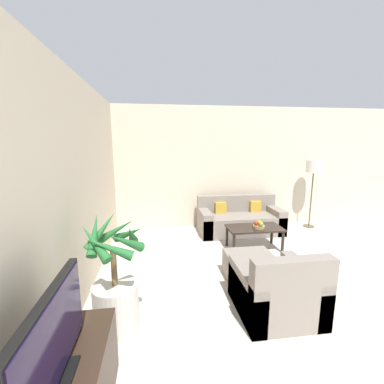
{
  "coord_description": "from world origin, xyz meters",
  "views": [
    {
      "loc": [
        -2.38,
        0.32,
        1.9
      ],
      "look_at": [
        -1.71,
        4.99,
        1.0
      ],
      "focal_mm": 24.0,
      "sensor_mm": 36.0,
      "label": 1
    }
  ],
  "objects_px": {
    "sofa_loveseat": "(240,220)",
    "armchair": "(276,291)",
    "apple_green": "(261,224)",
    "potted_palm": "(115,289)",
    "floor_lamp": "(314,170)",
    "apple_red": "(256,223)",
    "ottoman": "(248,265)",
    "television": "(52,341)",
    "fruit_bowl": "(259,227)",
    "orange_fruit": "(259,222)",
    "coffee_table": "(254,230)"
  },
  "relations": [
    {
      "from": "sofa_loveseat",
      "to": "armchair",
      "type": "distance_m",
      "value": 2.69
    },
    {
      "from": "apple_green",
      "to": "potted_palm",
      "type": "bearing_deg",
      "value": -143.99
    },
    {
      "from": "floor_lamp",
      "to": "armchair",
      "type": "xyz_separation_m",
      "value": [
        -2.17,
        -2.78,
        -1.04
      ]
    },
    {
      "from": "apple_red",
      "to": "ottoman",
      "type": "distance_m",
      "value": 1.06
    },
    {
      "from": "television",
      "to": "sofa_loveseat",
      "type": "bearing_deg",
      "value": 58.07
    },
    {
      "from": "apple_red",
      "to": "ottoman",
      "type": "height_order",
      "value": "apple_red"
    },
    {
      "from": "potted_palm",
      "to": "armchair",
      "type": "xyz_separation_m",
      "value": [
        1.75,
        -0.0,
        -0.17
      ]
    },
    {
      "from": "potted_palm",
      "to": "apple_red",
      "type": "bearing_deg",
      "value": 37.93
    },
    {
      "from": "fruit_bowl",
      "to": "apple_green",
      "type": "bearing_deg",
      "value": -73.08
    },
    {
      "from": "potted_palm",
      "to": "floor_lamp",
      "type": "xyz_separation_m",
      "value": [
        3.91,
        2.78,
        0.87
      ]
    },
    {
      "from": "orange_fruit",
      "to": "television",
      "type": "bearing_deg",
      "value": -130.0
    },
    {
      "from": "television",
      "to": "orange_fruit",
      "type": "bearing_deg",
      "value": 50.0
    },
    {
      "from": "potted_palm",
      "to": "armchair",
      "type": "bearing_deg",
      "value": -0.08
    },
    {
      "from": "apple_green",
      "to": "orange_fruit",
      "type": "distance_m",
      "value": 0.11
    },
    {
      "from": "apple_green",
      "to": "armchair",
      "type": "xyz_separation_m",
      "value": [
        -0.5,
        -1.63,
        -0.24
      ]
    },
    {
      "from": "television",
      "to": "potted_palm",
      "type": "distance_m",
      "value": 1.21
    },
    {
      "from": "fruit_bowl",
      "to": "television",
      "type": "bearing_deg",
      "value": -130.22
    },
    {
      "from": "television",
      "to": "coffee_table",
      "type": "bearing_deg",
      "value": 51.05
    },
    {
      "from": "television",
      "to": "armchair",
      "type": "bearing_deg",
      "value": 30.78
    },
    {
      "from": "sofa_loveseat",
      "to": "armchair",
      "type": "xyz_separation_m",
      "value": [
        -0.46,
        -2.65,
        0.0
      ]
    },
    {
      "from": "apple_red",
      "to": "orange_fruit",
      "type": "height_order",
      "value": "orange_fruit"
    },
    {
      "from": "fruit_bowl",
      "to": "apple_red",
      "type": "bearing_deg",
      "value": 162.34
    },
    {
      "from": "ottoman",
      "to": "orange_fruit",
      "type": "bearing_deg",
      "value": 60.0
    },
    {
      "from": "floor_lamp",
      "to": "orange_fruit",
      "type": "xyz_separation_m",
      "value": [
        -1.66,
        -1.04,
        -0.8
      ]
    },
    {
      "from": "potted_palm",
      "to": "armchair",
      "type": "height_order",
      "value": "potted_palm"
    },
    {
      "from": "coffee_table",
      "to": "apple_red",
      "type": "height_order",
      "value": "apple_red"
    },
    {
      "from": "apple_red",
      "to": "armchair",
      "type": "height_order",
      "value": "armchair"
    },
    {
      "from": "potted_palm",
      "to": "apple_green",
      "type": "relative_size",
      "value": 15.12
    },
    {
      "from": "coffee_table",
      "to": "orange_fruit",
      "type": "relative_size",
      "value": 11.77
    },
    {
      "from": "potted_palm",
      "to": "coffee_table",
      "type": "height_order",
      "value": "potted_palm"
    },
    {
      "from": "floor_lamp",
      "to": "armchair",
      "type": "distance_m",
      "value": 3.67
    },
    {
      "from": "television",
      "to": "orange_fruit",
      "type": "xyz_separation_m",
      "value": [
        2.41,
        2.87,
        -0.32
      ]
    },
    {
      "from": "fruit_bowl",
      "to": "ottoman",
      "type": "xyz_separation_m",
      "value": [
        -0.51,
        -0.88,
        -0.26
      ]
    },
    {
      "from": "floor_lamp",
      "to": "apple_red",
      "type": "bearing_deg",
      "value": -148.12
    },
    {
      "from": "ottoman",
      "to": "armchair",
      "type": "bearing_deg",
      "value": -87.65
    },
    {
      "from": "orange_fruit",
      "to": "armchair",
      "type": "height_order",
      "value": "armchair"
    },
    {
      "from": "potted_palm",
      "to": "ottoman",
      "type": "height_order",
      "value": "potted_palm"
    },
    {
      "from": "apple_green",
      "to": "armchair",
      "type": "relative_size",
      "value": 0.1
    },
    {
      "from": "fruit_bowl",
      "to": "orange_fruit",
      "type": "xyz_separation_m",
      "value": [
        0.03,
        0.05,
        0.07
      ]
    },
    {
      "from": "fruit_bowl",
      "to": "orange_fruit",
      "type": "bearing_deg",
      "value": 64.0
    },
    {
      "from": "coffee_table",
      "to": "fruit_bowl",
      "type": "height_order",
      "value": "fruit_bowl"
    },
    {
      "from": "fruit_bowl",
      "to": "apple_red",
      "type": "distance_m",
      "value": 0.08
    },
    {
      "from": "apple_green",
      "to": "ottoman",
      "type": "bearing_deg",
      "value": -122.51
    },
    {
      "from": "coffee_table",
      "to": "armchair",
      "type": "bearing_deg",
      "value": -103.74
    },
    {
      "from": "coffee_table",
      "to": "armchair",
      "type": "xyz_separation_m",
      "value": [
        -0.43,
        -1.75,
        -0.09
      ]
    },
    {
      "from": "fruit_bowl",
      "to": "coffee_table",
      "type": "bearing_deg",
      "value": 130.96
    },
    {
      "from": "apple_green",
      "to": "orange_fruit",
      "type": "xyz_separation_m",
      "value": [
        0.01,
        0.1,
        0.0
      ]
    },
    {
      "from": "floor_lamp",
      "to": "orange_fruit",
      "type": "relative_size",
      "value": 18.45
    },
    {
      "from": "coffee_table",
      "to": "apple_green",
      "type": "bearing_deg",
      "value": -58.45
    },
    {
      "from": "orange_fruit",
      "to": "armchair",
      "type": "relative_size",
      "value": 0.1
    }
  ]
}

